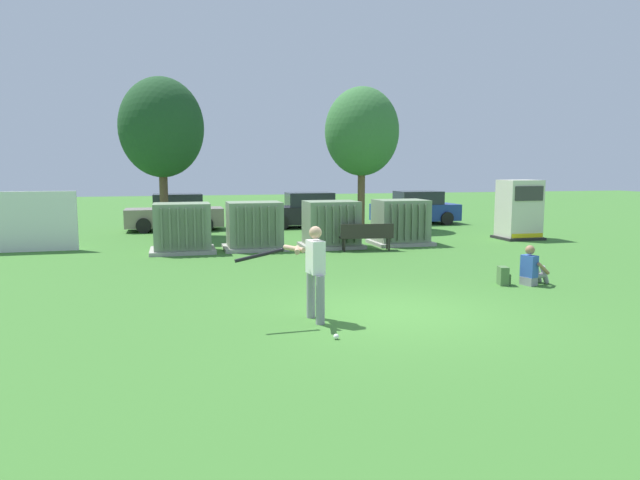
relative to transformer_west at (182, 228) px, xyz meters
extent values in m
plane|color=#3D752D|center=(3.93, -9.13, -0.79)|extent=(96.00, 96.00, 0.00)
cube|color=#9E9B93|center=(0.00, 0.01, -0.73)|extent=(2.10, 1.70, 0.12)
cube|color=gray|center=(0.00, 0.01, 0.08)|extent=(1.80, 1.40, 1.50)
cube|color=#63755B|center=(-0.64, -0.75, 0.08)|extent=(0.06, 0.12, 1.27)
cube|color=#63755B|center=(-0.38, -0.75, 0.08)|extent=(0.06, 0.12, 1.27)
cube|color=#63755B|center=(-0.13, -0.75, 0.08)|extent=(0.06, 0.12, 1.27)
cube|color=#63755B|center=(0.13, -0.75, 0.08)|extent=(0.06, 0.12, 1.27)
cube|color=#63755B|center=(0.38, -0.75, 0.08)|extent=(0.06, 0.12, 1.27)
cube|color=#63755B|center=(0.64, -0.75, 0.08)|extent=(0.06, 0.12, 1.27)
cube|color=#9E9B93|center=(2.39, 0.09, -0.73)|extent=(2.10, 1.70, 0.12)
cube|color=gray|center=(2.39, 0.09, 0.08)|extent=(1.80, 1.40, 1.50)
cube|color=#63755B|center=(1.76, -0.67, 0.08)|extent=(0.06, 0.12, 1.27)
cube|color=#63755B|center=(2.01, -0.67, 0.08)|extent=(0.06, 0.12, 1.27)
cube|color=#63755B|center=(2.27, -0.67, 0.08)|extent=(0.06, 0.12, 1.27)
cube|color=#63755B|center=(2.52, -0.67, 0.08)|extent=(0.06, 0.12, 1.27)
cube|color=#63755B|center=(2.78, -0.67, 0.08)|extent=(0.06, 0.12, 1.27)
cube|color=#63755B|center=(3.03, -0.67, 0.08)|extent=(0.06, 0.12, 1.27)
cube|color=#9E9B93|center=(5.07, -0.06, -0.73)|extent=(2.10, 1.70, 0.12)
cube|color=gray|center=(5.07, -0.06, 0.08)|extent=(1.80, 1.40, 1.50)
cube|color=#63755B|center=(4.43, -0.82, 0.08)|extent=(0.06, 0.12, 1.27)
cube|color=#63755B|center=(4.68, -0.82, 0.08)|extent=(0.06, 0.12, 1.27)
cube|color=#63755B|center=(4.94, -0.82, 0.08)|extent=(0.06, 0.12, 1.27)
cube|color=#63755B|center=(5.19, -0.82, 0.08)|extent=(0.06, 0.12, 1.27)
cube|color=#63755B|center=(5.45, -0.82, 0.08)|extent=(0.06, 0.12, 1.27)
cube|color=#63755B|center=(5.70, -0.82, 0.08)|extent=(0.06, 0.12, 1.27)
cube|color=#9E9B93|center=(7.72, 0.07, -0.73)|extent=(2.10, 1.70, 0.12)
cube|color=gray|center=(7.72, 0.07, 0.08)|extent=(1.80, 1.40, 1.50)
cube|color=#63755B|center=(7.08, -0.69, 0.08)|extent=(0.06, 0.12, 1.27)
cube|color=#63755B|center=(7.34, -0.69, 0.08)|extent=(0.06, 0.12, 1.27)
cube|color=#63755B|center=(7.59, -0.69, 0.08)|extent=(0.06, 0.12, 1.27)
cube|color=#63755B|center=(7.85, -0.69, 0.08)|extent=(0.06, 0.12, 1.27)
cube|color=#63755B|center=(8.10, -0.69, 0.08)|extent=(0.06, 0.12, 1.27)
cube|color=#63755B|center=(8.36, -0.69, 0.08)|extent=(0.06, 0.12, 1.27)
cube|color=#262626|center=(12.78, 0.37, -0.74)|extent=(1.60, 1.40, 0.10)
cube|color=beige|center=(12.78, 0.37, 0.41)|extent=(1.40, 1.20, 2.20)
cube|color=#383838|center=(12.78, -0.25, 1.02)|extent=(1.19, 0.04, 0.55)
cube|color=yellow|center=(12.78, -0.25, -0.59)|extent=(1.33, 0.04, 0.16)
cube|color=#2D2823|center=(6.00, -1.13, -0.34)|extent=(1.83, 0.58, 0.05)
cube|color=#2D2823|center=(5.98, -1.30, -0.09)|extent=(1.79, 0.23, 0.44)
cylinder|color=#2D2823|center=(5.25, -0.91, -0.58)|extent=(0.06, 0.06, 0.42)
cylinder|color=#2D2823|center=(6.77, -1.07, -0.58)|extent=(0.06, 0.06, 0.42)
cylinder|color=#2D2823|center=(5.22, -1.19, -0.58)|extent=(0.06, 0.06, 0.42)
cylinder|color=#2D2823|center=(6.74, -1.34, -0.58)|extent=(0.06, 0.06, 0.42)
cylinder|color=gray|center=(2.26, -9.55, -0.35)|extent=(0.16, 0.16, 0.88)
cylinder|color=gray|center=(2.20, -9.07, -0.35)|extent=(0.16, 0.16, 0.88)
cube|color=white|center=(2.23, -9.31, 0.39)|extent=(0.29, 0.43, 0.60)
sphere|color=tan|center=(2.23, -9.31, 0.84)|extent=(0.23, 0.23, 0.23)
cylinder|color=tan|center=(1.87, -9.44, 0.55)|extent=(0.20, 0.55, 0.09)
cylinder|color=tan|center=(1.85, -9.27, 0.55)|extent=(0.32, 0.52, 0.09)
cylinder|color=black|center=(1.18, -9.44, 0.48)|extent=(0.85, 0.17, 0.21)
sphere|color=black|center=(1.60, -9.39, 0.55)|extent=(0.08, 0.08, 0.08)
sphere|color=white|center=(2.28, -10.50, -0.74)|extent=(0.09, 0.09, 0.09)
cube|color=gray|center=(7.90, -7.49, -0.69)|extent=(0.33, 0.40, 0.20)
cube|color=#3359B2|center=(7.90, -7.49, -0.33)|extent=(0.32, 0.41, 0.52)
sphere|color=#9E7051|center=(7.90, -7.49, 0.06)|extent=(0.22, 0.22, 0.22)
cylinder|color=gray|center=(8.09, -7.33, -0.57)|extent=(0.47, 0.26, 0.13)
cylinder|color=gray|center=(8.30, -7.26, -0.56)|extent=(0.32, 0.20, 0.46)
cylinder|color=gray|center=(8.15, -7.52, -0.57)|extent=(0.47, 0.26, 0.13)
cylinder|color=gray|center=(8.36, -7.45, -0.56)|extent=(0.32, 0.20, 0.46)
cylinder|color=#9E7051|center=(8.04, -7.20, -0.37)|extent=(0.42, 0.20, 0.32)
cylinder|color=#9E7051|center=(8.18, -7.64, -0.37)|extent=(0.42, 0.20, 0.32)
cube|color=#4C723F|center=(7.32, -7.31, -0.57)|extent=(0.27, 0.36, 0.44)
cube|color=#3D5B33|center=(7.45, -7.34, -0.63)|extent=(0.11, 0.23, 0.22)
cylinder|color=brown|center=(-0.63, 4.47, 0.55)|extent=(0.33, 0.33, 2.68)
ellipsoid|color=#1E4723|center=(-0.63, 4.47, 3.56)|extent=(3.30, 3.30, 3.92)
cylinder|color=brown|center=(8.01, 5.47, 0.56)|extent=(0.33, 0.33, 2.70)
ellipsoid|color=#387038|center=(8.01, 5.47, 3.59)|extent=(3.32, 3.32, 3.95)
cube|color=gray|center=(-0.24, 6.88, -0.21)|extent=(4.22, 1.74, 0.80)
cube|color=#262B33|center=(-0.09, 6.88, 0.51)|extent=(2.12, 1.58, 0.64)
cylinder|color=black|center=(-1.53, 6.01, -0.47)|extent=(0.64, 0.23, 0.64)
cylinder|color=black|center=(-1.55, 7.71, -0.47)|extent=(0.64, 0.23, 0.64)
cylinder|color=black|center=(1.07, 6.04, -0.47)|extent=(0.64, 0.23, 0.64)
cylinder|color=black|center=(1.05, 7.74, -0.47)|extent=(0.64, 0.23, 0.64)
cube|color=black|center=(5.73, 6.72, -0.21)|extent=(4.23, 1.79, 0.80)
cube|color=#262B33|center=(5.88, 6.71, 0.51)|extent=(2.13, 1.60, 0.64)
cylinder|color=black|center=(4.41, 5.89, -0.47)|extent=(0.64, 0.23, 0.64)
cylinder|color=black|center=(4.45, 7.59, -0.47)|extent=(0.64, 0.23, 0.64)
cylinder|color=black|center=(7.02, 5.84, -0.47)|extent=(0.64, 0.23, 0.64)
cylinder|color=black|center=(7.05, 7.54, -0.47)|extent=(0.64, 0.23, 0.64)
cube|color=navy|center=(11.29, 6.90, -0.21)|extent=(4.22, 1.74, 0.80)
cube|color=#262B33|center=(11.44, 6.89, 0.51)|extent=(2.12, 1.58, 0.64)
cylinder|color=black|center=(9.98, 6.06, -0.47)|extent=(0.64, 0.23, 0.64)
cylinder|color=black|center=(10.00, 7.76, -0.47)|extent=(0.64, 0.23, 0.64)
cylinder|color=black|center=(12.58, 6.03, -0.47)|extent=(0.64, 0.23, 0.64)
cylinder|color=black|center=(12.60, 7.73, -0.47)|extent=(0.64, 0.23, 0.64)
camera|label=1|loc=(-0.19, -19.16, 2.00)|focal=31.97mm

